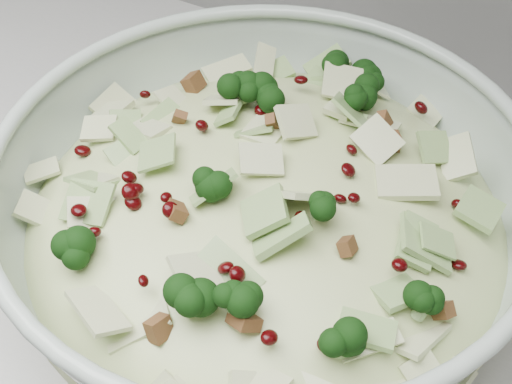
# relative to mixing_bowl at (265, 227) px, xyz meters

# --- Properties ---
(mixing_bowl) EXTENTS (0.46, 0.46, 0.16)m
(mixing_bowl) POSITION_rel_mixing_bowl_xyz_m (0.00, 0.00, 0.00)
(mixing_bowl) COLOR #A2B3A6
(mixing_bowl) RESTS_ON counter
(salad) EXTENTS (0.42, 0.42, 0.16)m
(salad) POSITION_rel_mixing_bowl_xyz_m (0.00, -0.00, 0.03)
(salad) COLOR beige
(salad) RESTS_ON mixing_bowl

